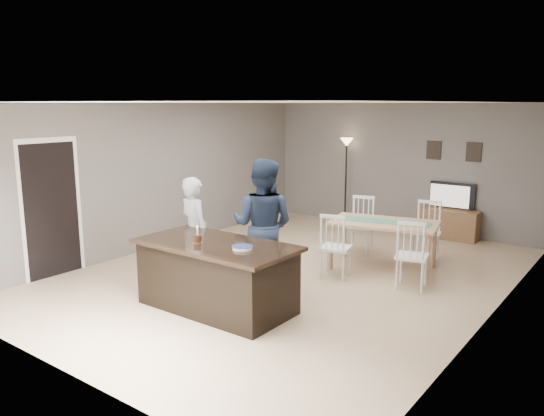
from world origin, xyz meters
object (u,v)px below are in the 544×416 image
Objects in this scene: man at (263,225)px; kitchen_island at (217,276)px; television at (451,196)px; dining_table at (384,230)px; woman at (195,231)px; tv_console at (448,224)px; birthday_cake at (198,239)px; floor_lamp at (346,157)px; plate_stack at (242,248)px.

kitchen_island is at bearing 70.94° from man.
television reaches higher than kitchen_island.
man reaches higher than dining_table.
woman is 1.07m from man.
dining_table is (0.98, 1.97, -0.30)m from man.
man reaches higher than kitchen_island.
tv_console is 0.74× the size of woman.
woman is at bearing 4.57° from man.
birthday_cake reaches higher than dining_table.
woman reaches higher than television.
floor_lamp is (-2.37, 0.02, 1.20)m from tv_console.
dining_table is (1.23, 3.04, -0.29)m from birthday_cake.
kitchen_island is at bearing -78.21° from floor_lamp.
plate_stack is at bearing -3.55° from kitchen_island.
man is at bearing -104.12° from tv_console.
plate_stack is at bearing 82.66° from television.
man is 1.11m from birthday_cake.
kitchen_island is at bearing 77.99° from television.
television reaches higher than plate_stack.
television is at bearing 1.21° from floor_lamp.
kitchen_island is 1.16m from woman.
dining_table is 1.15× the size of floor_lamp.
television is (0.00, 0.07, 0.56)m from tv_console.
television is at bearing -120.74° from man.
woman is 1.54m from plate_stack.
floor_lamp is (-1.17, 5.59, 1.04)m from kitchen_island.
birthday_cake is 0.10× the size of dining_table.
floor_lamp is (-1.64, 5.62, 0.58)m from plate_stack.
man is at bearing 87.76° from kitchen_island.
tv_console is 5.47m from woman.
kitchen_island is 1.79× the size of tv_console.
woman is (-2.15, -5.01, 0.51)m from tv_console.
plate_stack is at bearing -73.77° from floor_lamp.
television is at bearing 73.56° from dining_table.
floor_lamp reaches higher than kitchen_island.
man is 0.87× the size of dining_table.
kitchen_island is 5.70m from tv_console.
dining_table is at bearing -50.74° from floor_lamp.
woman is (-2.15, -5.08, -0.05)m from television.
birthday_cake is at bearing 153.36° from woman.
television is 5.72m from plate_stack.
tv_console is 2.69m from dining_table.
birthday_cake is at bearing -103.86° from tv_console.
man is at bearing 77.26° from birthday_cake.
birthday_cake is (0.74, -0.69, 0.14)m from woman.
kitchen_island is 3.10m from dining_table.
birthday_cake is at bearing 76.30° from television.
birthday_cake is 3.30m from dining_table.
television is 4.83m from man.
man is 1.07m from plate_stack.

